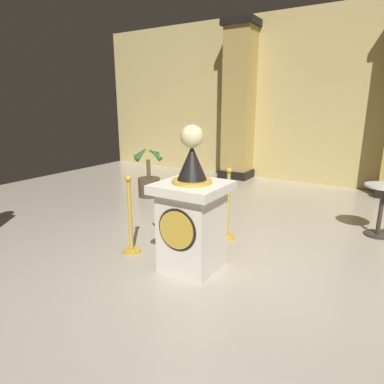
{
  "coord_description": "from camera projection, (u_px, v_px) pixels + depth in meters",
  "views": [
    {
      "loc": [
        1.7,
        -3.02,
        1.89
      ],
      "look_at": [
        -0.18,
        0.04,
        0.93
      ],
      "focal_mm": 31.21,
      "sensor_mm": 36.0,
      "label": 1
    }
  ],
  "objects": [
    {
      "name": "ground_plane",
      "position": [
        204.0,
        273.0,
        3.83
      ],
      "size": [
        12.47,
        12.47,
        0.0
      ],
      "primitive_type": "plane",
      "color": "#B2A893"
    },
    {
      "name": "back_wall",
      "position": [
        318.0,
        99.0,
        7.68
      ],
      "size": [
        12.47,
        0.16,
        3.95
      ],
      "primitive_type": "cube",
      "color": "tan",
      "rests_on": "ground_plane"
    },
    {
      "name": "pedestal_clock",
      "position": [
        192.0,
        216.0,
        3.79
      ],
      "size": [
        0.75,
        0.75,
        1.67
      ],
      "color": "silver",
      "rests_on": "ground_plane"
    },
    {
      "name": "stanchion_near",
      "position": [
        228.0,
        214.0,
        4.74
      ],
      "size": [
        0.24,
        0.24,
        1.03
      ],
      "color": "gold",
      "rests_on": "ground_plane"
    },
    {
      "name": "stanchion_far",
      "position": [
        131.0,
        226.0,
        4.28
      ],
      "size": [
        0.24,
        0.24,
        1.03
      ],
      "color": "gold",
      "rests_on": "ground_plane"
    },
    {
      "name": "velvet_rope",
      "position": [
        181.0,
        189.0,
        4.4
      ],
      "size": [
        1.0,
        1.0,
        0.22
      ],
      "color": "#591419"
    },
    {
      "name": "column_left",
      "position": [
        239.0,
        103.0,
        8.34
      ],
      "size": [
        0.8,
        0.8,
        3.8
      ],
      "color": "black",
      "rests_on": "ground_plane"
    },
    {
      "name": "potted_palm_left",
      "position": [
        149.0,
        182.0,
        6.91
      ],
      "size": [
        0.67,
        0.68,
        1.05
      ],
      "color": "#4C3828",
      "rests_on": "ground_plane"
    },
    {
      "name": "cafe_table",
      "position": [
        382.0,
        204.0,
        4.79
      ],
      "size": [
        0.51,
        0.51,
        0.76
      ],
      "color": "#332D28",
      "rests_on": "ground_plane"
    }
  ]
}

